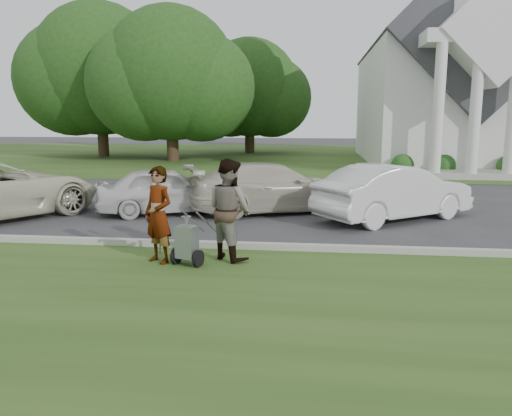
% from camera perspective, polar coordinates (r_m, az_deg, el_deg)
% --- Properties ---
extents(ground, '(120.00, 120.00, 0.00)m').
position_cam_1_polar(ground, '(10.12, -0.10, -5.59)').
color(ground, '#333335').
rests_on(ground, ground).
extents(grass_strip, '(80.00, 7.00, 0.01)m').
position_cam_1_polar(grass_strip, '(7.30, -2.94, -11.95)').
color(grass_strip, '#294819').
rests_on(grass_strip, ground).
extents(church_lawn, '(80.00, 30.00, 0.01)m').
position_cam_1_polar(church_lawn, '(36.78, 4.89, 5.94)').
color(church_lawn, '#294819').
rests_on(church_lawn, ground).
extents(curb, '(80.00, 0.18, 0.15)m').
position_cam_1_polar(curb, '(10.62, 0.25, -4.40)').
color(curb, '#9E9E93').
rests_on(curb, ground).
extents(church, '(9.19, 19.00, 24.10)m').
position_cam_1_polar(church, '(33.85, 20.79, 15.01)').
color(church, white).
rests_on(church, ground).
extents(tree_left, '(10.63, 8.40, 9.71)m').
position_cam_1_polar(tree_left, '(33.03, -9.74, 14.20)').
color(tree_left, '#332316').
rests_on(tree_left, ground).
extents(tree_far, '(11.64, 9.20, 10.73)m').
position_cam_1_polar(tree_far, '(37.94, -17.46, 14.25)').
color(tree_far, '#332316').
rests_on(tree_far, ground).
extents(tree_back, '(9.61, 7.60, 8.89)m').
position_cam_1_polar(tree_back, '(40.03, -0.76, 13.09)').
color(tree_back, '#332316').
rests_on(tree_back, ground).
extents(striping_cart, '(0.76, 1.19, 1.03)m').
position_cam_1_polar(striping_cart, '(9.50, -7.87, -3.97)').
color(striping_cart, black).
rests_on(striping_cart, ground).
extents(person_left, '(0.81, 0.73, 1.86)m').
position_cam_1_polar(person_left, '(9.68, -11.08, -0.86)').
color(person_left, '#999999').
rests_on(person_left, ground).
extents(person_right, '(1.22, 1.19, 1.98)m').
position_cam_1_polar(person_right, '(9.74, -3.08, -0.24)').
color(person_right, '#999999').
rests_on(person_right, ground).
extents(parking_meter_near, '(0.10, 0.09, 1.41)m').
position_cam_1_polar(parking_meter_near, '(10.34, -11.07, -0.37)').
color(parking_meter_near, gray).
rests_on(parking_meter_near, ground).
extents(car_b, '(4.32, 2.91, 1.37)m').
position_cam_1_polar(car_b, '(14.75, -10.11, 2.00)').
color(car_b, silver).
rests_on(car_b, ground).
extents(car_c, '(5.45, 3.93, 1.46)m').
position_cam_1_polar(car_c, '(14.82, 1.81, 2.39)').
color(car_c, beige).
rests_on(car_c, ground).
extents(car_d, '(4.66, 4.06, 1.52)m').
position_cam_1_polar(car_d, '(14.14, 15.50, 1.75)').
color(car_d, silver).
rests_on(car_d, ground).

